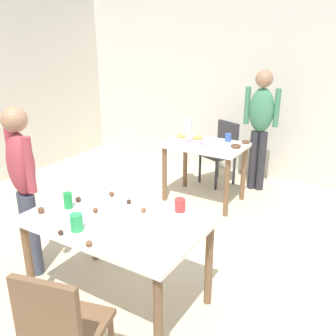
% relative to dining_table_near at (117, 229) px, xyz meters
% --- Properties ---
extents(ground_plane, '(6.40, 6.40, 0.00)m').
position_rel_dining_table_near_xyz_m(ground_plane, '(0.09, 0.18, -0.66)').
color(ground_plane, beige).
extents(wall_back, '(6.40, 0.10, 2.60)m').
position_rel_dining_table_near_xyz_m(wall_back, '(0.09, 3.38, 0.64)').
color(wall_back, beige).
rests_on(wall_back, ground_plane).
extents(dining_table_near, '(1.29, 0.83, 0.75)m').
position_rel_dining_table_near_xyz_m(dining_table_near, '(0.00, 0.00, 0.00)').
color(dining_table_near, white).
rests_on(dining_table_near, ground_plane).
extents(dining_table_far, '(0.96, 0.66, 0.75)m').
position_rel_dining_table_near_xyz_m(dining_table_far, '(-0.30, 2.09, -0.04)').
color(dining_table_far, silver).
rests_on(dining_table_far, ground_plane).
extents(chair_near_table, '(0.49, 0.49, 0.87)m').
position_rel_dining_table_near_xyz_m(chair_near_table, '(0.24, -0.79, -0.16)').
color(chair_near_table, brown).
rests_on(chair_near_table, ground_plane).
extents(chair_far_table, '(0.53, 0.53, 0.87)m').
position_rel_dining_table_near_xyz_m(chair_far_table, '(-0.36, 2.77, -0.16)').
color(chair_far_table, '#2D2D33').
rests_on(chair_far_table, ground_plane).
extents(person_girl_near, '(0.45, 0.29, 1.48)m').
position_rel_dining_table_near_xyz_m(person_girl_near, '(-0.92, -0.06, 0.23)').
color(person_girl_near, '#383D4C').
rests_on(person_girl_near, ground_plane).
extents(person_adult_far, '(0.45, 0.23, 1.59)m').
position_rel_dining_table_near_xyz_m(person_adult_far, '(0.14, 2.79, 0.30)').
color(person_adult_far, '#28282D').
rests_on(person_adult_far, ground_plane).
extents(mixing_bowl, '(0.20, 0.20, 0.07)m').
position_rel_dining_table_near_xyz_m(mixing_bowl, '(-0.49, 0.30, 0.13)').
color(mixing_bowl, white).
rests_on(mixing_bowl, dining_table_near).
extents(soda_can, '(0.07, 0.07, 0.12)m').
position_rel_dining_table_near_xyz_m(soda_can, '(-0.42, -0.06, 0.15)').
color(soda_can, '#198438').
rests_on(soda_can, dining_table_near).
extents(fork_near, '(0.17, 0.02, 0.01)m').
position_rel_dining_table_near_xyz_m(fork_near, '(0.27, -0.07, 0.10)').
color(fork_near, silver).
rests_on(fork_near, dining_table_near).
extents(cup_near_0, '(0.08, 0.08, 0.10)m').
position_rel_dining_table_near_xyz_m(cup_near_0, '(0.34, 0.33, 0.14)').
color(cup_near_0, red).
rests_on(cup_near_0, dining_table_near).
extents(cup_near_1, '(0.09, 0.09, 0.12)m').
position_rel_dining_table_near_xyz_m(cup_near_1, '(-0.11, -0.28, 0.15)').
color(cup_near_1, green).
rests_on(cup_near_1, dining_table_near).
extents(cake_ball_0, '(0.05, 0.05, 0.05)m').
position_rel_dining_table_near_xyz_m(cake_ball_0, '(-0.52, -0.23, 0.12)').
color(cake_ball_0, brown).
rests_on(cake_ball_0, dining_table_near).
extents(cake_ball_1, '(0.04, 0.04, 0.04)m').
position_rel_dining_table_near_xyz_m(cake_ball_1, '(-0.18, -0.02, 0.11)').
color(cake_ball_1, brown).
rests_on(cake_ball_1, dining_table_near).
extents(cake_ball_2, '(0.04, 0.04, 0.04)m').
position_rel_dining_table_near_xyz_m(cake_ball_2, '(-0.07, 0.23, 0.11)').
color(cake_ball_2, '#3D2319').
rests_on(cake_ball_2, dining_table_near).
extents(cake_ball_3, '(0.05, 0.05, 0.05)m').
position_rel_dining_table_near_xyz_m(cake_ball_3, '(-0.43, 0.05, 0.11)').
color(cake_ball_3, '#3D2319').
rests_on(cake_ball_3, dining_table_near).
extents(cake_ball_4, '(0.04, 0.04, 0.04)m').
position_rel_dining_table_near_xyz_m(cake_ball_4, '(0.12, 0.17, 0.11)').
color(cake_ball_4, brown).
rests_on(cake_ball_4, dining_table_near).
extents(cake_ball_5, '(0.04, 0.04, 0.04)m').
position_rel_dining_table_near_xyz_m(cake_ball_5, '(-0.16, -0.38, 0.11)').
color(cake_ball_5, '#3D2319').
rests_on(cake_ball_5, dining_table_near).
extents(cake_ball_6, '(0.04, 0.04, 0.04)m').
position_rel_dining_table_near_xyz_m(cake_ball_6, '(0.10, -0.39, 0.11)').
color(cake_ball_6, brown).
rests_on(cake_ball_6, dining_table_near).
extents(cake_ball_7, '(0.04, 0.04, 0.04)m').
position_rel_dining_table_near_xyz_m(cake_ball_7, '(-0.27, 0.27, 0.11)').
color(cake_ball_7, brown).
rests_on(cake_ball_7, dining_table_near).
extents(pitcher_far, '(0.11, 0.11, 0.24)m').
position_rel_dining_table_near_xyz_m(pitcher_far, '(-0.66, 2.31, 0.21)').
color(pitcher_far, white).
rests_on(pitcher_far, dining_table_far).
extents(cup_far_0, '(0.07, 0.07, 0.10)m').
position_rel_dining_table_near_xyz_m(cup_far_0, '(-0.03, 1.87, 0.14)').
color(cup_far_0, white).
rests_on(cup_far_0, dining_table_far).
extents(cup_far_1, '(0.08, 0.08, 0.10)m').
position_rel_dining_table_near_xyz_m(cup_far_1, '(-0.10, 2.32, 0.14)').
color(cup_far_1, '#3351B2').
rests_on(cup_far_1, dining_table_far).
extents(cup_far_2, '(0.07, 0.07, 0.11)m').
position_rel_dining_table_near_xyz_m(cup_far_2, '(-0.20, 1.94, 0.15)').
color(cup_far_2, white).
rests_on(cup_far_2, dining_table_far).
extents(donut_far_0, '(0.12, 0.12, 0.04)m').
position_rel_dining_table_near_xyz_m(donut_far_0, '(-0.69, 2.19, 0.11)').
color(donut_far_0, gold).
rests_on(donut_far_0, dining_table_far).
extents(donut_far_1, '(0.13, 0.13, 0.04)m').
position_rel_dining_table_near_xyz_m(donut_far_1, '(-0.48, 2.24, 0.11)').
color(donut_far_1, gold).
rests_on(donut_far_1, dining_table_far).
extents(donut_far_2, '(0.12, 0.12, 0.04)m').
position_rel_dining_table_near_xyz_m(donut_far_2, '(0.08, 2.12, 0.11)').
color(donut_far_2, brown).
rests_on(donut_far_2, dining_table_far).
extents(donut_far_3, '(0.14, 0.14, 0.04)m').
position_rel_dining_table_near_xyz_m(donut_far_3, '(-0.30, 2.08, 0.11)').
color(donut_far_3, pink).
rests_on(donut_far_3, dining_table_far).
extents(donut_far_4, '(0.12, 0.12, 0.04)m').
position_rel_dining_table_near_xyz_m(donut_far_4, '(-0.54, 2.09, 0.11)').
color(donut_far_4, pink).
rests_on(donut_far_4, dining_table_far).
extents(donut_far_5, '(0.10, 0.10, 0.03)m').
position_rel_dining_table_near_xyz_m(donut_far_5, '(0.11, 2.36, 0.11)').
color(donut_far_5, brown).
rests_on(donut_far_5, dining_table_far).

